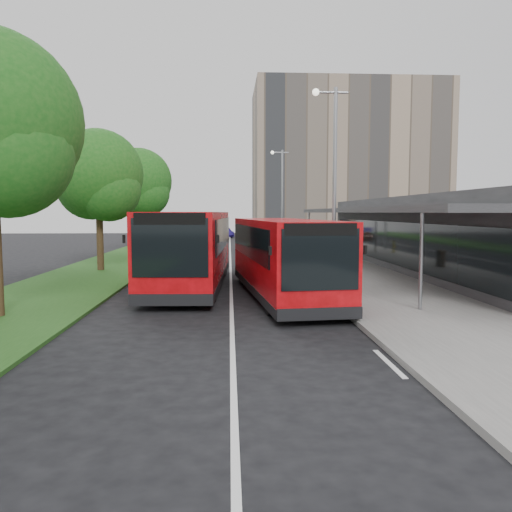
{
  "coord_description": "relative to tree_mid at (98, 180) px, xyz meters",
  "views": [
    {
      "loc": [
        -0.06,
        -18.13,
        3.18
      ],
      "look_at": [
        0.97,
        1.08,
        1.5
      ],
      "focal_mm": 35.0,
      "sensor_mm": 36.0,
      "label": 1
    }
  ],
  "objects": [
    {
      "name": "ground",
      "position": [
        7.01,
        -9.05,
        -4.9
      ],
      "size": [
        120.0,
        120.0,
        0.0
      ],
      "primitive_type": "plane",
      "color": "black",
      "rests_on": "ground"
    },
    {
      "name": "pavement",
      "position": [
        13.01,
        10.95,
        -4.83
      ],
      "size": [
        5.0,
        80.0,
        0.15
      ],
      "primitive_type": "cube",
      "color": "slate",
      "rests_on": "ground"
    },
    {
      "name": "grass_verge",
      "position": [
        0.01,
        10.95,
        -4.85
      ],
      "size": [
        5.0,
        80.0,
        0.1
      ],
      "primitive_type": "cube",
      "color": "#1D4917",
      "rests_on": "ground"
    },
    {
      "name": "lane_centre_line",
      "position": [
        7.01,
        5.95,
        -4.9
      ],
      "size": [
        0.12,
        70.0,
        0.01
      ],
      "primitive_type": "cube",
      "color": "silver",
      "rests_on": "ground"
    },
    {
      "name": "kerb_dashes",
      "position": [
        10.31,
        9.95,
        -4.9
      ],
      "size": [
        0.12,
        56.0,
        0.01
      ],
      "color": "silver",
      "rests_on": "ground"
    },
    {
      "name": "office_block",
      "position": [
        21.01,
        32.95,
        4.1
      ],
      "size": [
        22.0,
        12.0,
        18.0
      ],
      "primitive_type": "cube",
      "color": "tan",
      "rests_on": "ground"
    },
    {
      "name": "station_building",
      "position": [
        17.87,
        -1.05,
        -2.86
      ],
      "size": [
        7.7,
        26.0,
        4.0
      ],
      "color": "#28282A",
      "rests_on": "ground"
    },
    {
      "name": "tree_mid",
      "position": [
        0.0,
        0.0,
        0.0
      ],
      "size": [
        4.73,
        4.73,
        7.6
      ],
      "color": "#332014",
      "rests_on": "ground"
    },
    {
      "name": "tree_far",
      "position": [
        -0.0,
        12.0,
        0.34
      ],
      "size": [
        5.05,
        5.05,
        8.12
      ],
      "color": "#332014",
      "rests_on": "ground"
    },
    {
      "name": "lamp_post_near",
      "position": [
        11.13,
        -7.05,
        -0.19
      ],
      "size": [
        1.44,
        0.28,
        8.0
      ],
      "color": "gray",
      "rests_on": "pavement"
    },
    {
      "name": "lamp_post_far",
      "position": [
        11.13,
        12.95,
        -0.19
      ],
      "size": [
        1.44,
        0.28,
        8.0
      ],
      "color": "gray",
      "rests_on": "pavement"
    },
    {
      "name": "bus_main",
      "position": [
        8.94,
        -8.63,
        -3.41
      ],
      "size": [
        3.61,
        10.5,
        2.92
      ],
      "rotation": [
        0.0,
        0.0,
        0.1
      ],
      "color": "red",
      "rests_on": "ground"
    },
    {
      "name": "bus_second",
      "position": [
        5.33,
        -5.89,
        -3.26
      ],
      "size": [
        3.36,
        11.41,
        3.2
      ],
      "rotation": [
        0.0,
        0.0,
        -0.04
      ],
      "color": "red",
      "rests_on": "ground"
    },
    {
      "name": "litter_bin",
      "position": [
        12.07,
        0.18,
        -4.29
      ],
      "size": [
        0.54,
        0.54,
        0.92
      ],
      "primitive_type": "cylinder",
      "rotation": [
        0.0,
        0.0,
        0.05
      ],
      "color": "#372916",
      "rests_on": "pavement"
    },
    {
      "name": "bollard",
      "position": [
        11.68,
        9.44,
        -4.28
      ],
      "size": [
        0.18,
        0.18,
        0.96
      ],
      "primitive_type": "cylinder",
      "rotation": [
        0.0,
        0.0,
        0.16
      ],
      "color": "yellow",
      "rests_on": "pavement"
    },
    {
      "name": "car_near",
      "position": [
        8.52,
        28.34,
        -4.36
      ],
      "size": [
        1.68,
        3.32,
        1.08
      ],
      "primitive_type": "imported",
      "rotation": [
        0.0,
        0.0,
        0.13
      ],
      "color": "#501A0B",
      "rests_on": "ground"
    },
    {
      "name": "car_far",
      "position": [
        6.29,
        36.02,
        -4.27
      ],
      "size": [
        2.62,
        4.1,
        1.28
      ],
      "primitive_type": "imported",
      "rotation": [
        0.0,
        0.0,
        0.36
      ],
      "color": "navy",
      "rests_on": "ground"
    }
  ]
}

